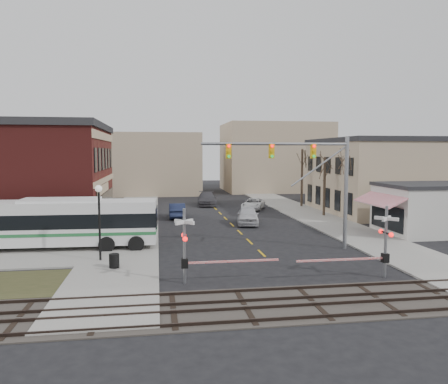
# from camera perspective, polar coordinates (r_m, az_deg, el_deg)

# --- Properties ---
(ground) EXTENTS (160.00, 160.00, 0.00)m
(ground) POSITION_cam_1_polar(r_m,az_deg,el_deg) (28.46, 5.90, -8.90)
(ground) COLOR black
(ground) RESTS_ON ground
(sidewalk_west) EXTENTS (5.00, 60.00, 0.12)m
(sidewalk_west) POSITION_cam_1_polar(r_m,az_deg,el_deg) (47.26, -11.66, -3.24)
(sidewalk_west) COLOR gray
(sidewalk_west) RESTS_ON ground
(sidewalk_east) EXTENTS (5.00, 60.00, 0.12)m
(sidewalk_east) POSITION_cam_1_polar(r_m,az_deg,el_deg) (50.00, 10.66, -2.76)
(sidewalk_east) COLOR gray
(sidewalk_east) RESTS_ON ground
(ballast_strip) EXTENTS (160.00, 5.00, 0.06)m
(ballast_strip) POSITION_cam_1_polar(r_m,az_deg,el_deg) (21.13, 11.54, -13.95)
(ballast_strip) COLOR #332D28
(ballast_strip) RESTS_ON ground
(rail_tracks) EXTENTS (160.00, 3.91, 0.14)m
(rail_tracks) POSITION_cam_1_polar(r_m,az_deg,el_deg) (21.10, 11.55, -13.72)
(rail_tracks) COLOR #2D231E
(rail_tracks) RESTS_ON ground
(tan_building) EXTENTS (20.30, 15.30, 8.50)m
(tan_building) POSITION_cam_1_polar(r_m,az_deg,el_deg) (55.04, 23.12, 2.02)
(tan_building) COLOR tan
(tan_building) RESTS_ON ground
(awning_shop) EXTENTS (9.74, 6.20, 4.30)m
(awning_shop) POSITION_cam_1_polar(r_m,az_deg,el_deg) (41.07, 25.41, -1.95)
(awning_shop) COLOR beige
(awning_shop) RESTS_ON ground
(tree_east_a) EXTENTS (0.28, 0.28, 6.75)m
(tree_east_a) POSITION_cam_1_polar(r_m,az_deg,el_deg) (42.61, 15.58, 0.41)
(tree_east_a) COLOR #382B21
(tree_east_a) RESTS_ON sidewalk_east
(tree_east_b) EXTENTS (0.28, 0.28, 6.30)m
(tree_east_b) POSITION_cam_1_polar(r_m,az_deg,el_deg) (48.25, 12.97, 0.74)
(tree_east_b) COLOR #382B21
(tree_east_b) RESTS_ON sidewalk_east
(tree_east_c) EXTENTS (0.28, 0.28, 7.20)m
(tree_east_c) POSITION_cam_1_polar(r_m,az_deg,el_deg) (55.78, 10.14, 1.85)
(tree_east_c) COLOR #382B21
(tree_east_c) RESTS_ON sidewalk_east
(transit_bus) EXTENTS (13.54, 3.42, 3.46)m
(transit_bus) POSITION_cam_1_polar(r_m,az_deg,el_deg) (33.23, -20.50, -3.74)
(transit_bus) COLOR silver
(transit_bus) RESTS_ON ground
(traffic_signal_mast) EXTENTS (10.50, 0.30, 8.00)m
(traffic_signal_mast) POSITION_cam_1_polar(r_m,az_deg,el_deg) (31.12, 10.91, 2.99)
(traffic_signal_mast) COLOR gray
(traffic_signal_mast) RESTS_ON ground
(rr_crossing_west) EXTENTS (5.60, 1.36, 4.00)m
(rr_crossing_west) POSITION_cam_1_polar(r_m,az_deg,el_deg) (23.21, -4.12, -7.13)
(rr_crossing_west) COLOR gray
(rr_crossing_west) RESTS_ON ground
(rr_crossing_east) EXTENTS (5.60, 1.36, 4.00)m
(rr_crossing_east) POSITION_cam_1_polar(r_m,az_deg,el_deg) (25.61, 19.52, -6.25)
(rr_crossing_east) COLOR gray
(rr_crossing_east) RESTS_ON ground
(street_lamp) EXTENTS (0.44, 0.44, 4.76)m
(street_lamp) POSITION_cam_1_polar(r_m,az_deg,el_deg) (28.44, -16.00, -1.94)
(street_lamp) COLOR black
(street_lamp) RESTS_ON sidewalk_west
(trash_bin) EXTENTS (0.60, 0.60, 0.82)m
(trash_bin) POSITION_cam_1_polar(r_m,az_deg,el_deg) (26.90, -14.15, -8.70)
(trash_bin) COLOR black
(trash_bin) RESTS_ON sidewalk_west
(car_a) EXTENTS (2.89, 5.27, 1.70)m
(car_a) POSITION_cam_1_polar(r_m,az_deg,el_deg) (42.17, 3.11, -3.07)
(car_a) COLOR silver
(car_a) RESTS_ON ground
(car_b) EXTENTS (1.68, 4.74, 1.56)m
(car_b) POSITION_cam_1_polar(r_m,az_deg,el_deg) (46.49, -6.17, -2.41)
(car_b) COLOR #171F3B
(car_b) RESTS_ON ground
(car_c) EXTENTS (3.99, 5.39, 1.36)m
(car_c) POSITION_cam_1_polar(r_m,az_deg,el_deg) (52.88, 3.85, -1.57)
(car_c) COLOR white
(car_c) RESTS_ON ground
(car_d) EXTENTS (2.81, 5.96, 1.68)m
(car_d) POSITION_cam_1_polar(r_m,az_deg,el_deg) (57.13, -2.26, -0.90)
(car_d) COLOR #403F44
(car_d) RESTS_ON ground
(pedestrian_near) EXTENTS (0.38, 0.58, 1.57)m
(pedestrian_near) POSITION_cam_1_polar(r_m,az_deg,el_deg) (32.33, -10.64, -5.61)
(pedestrian_near) COLOR #564D45
(pedestrian_near) RESTS_ON sidewalk_west
(pedestrian_far) EXTENTS (0.90, 0.83, 1.48)m
(pedestrian_far) POSITION_cam_1_polar(r_m,az_deg,el_deg) (35.51, -13.87, -4.77)
(pedestrian_far) COLOR #2E3A51
(pedestrian_far) RESTS_ON sidewalk_west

